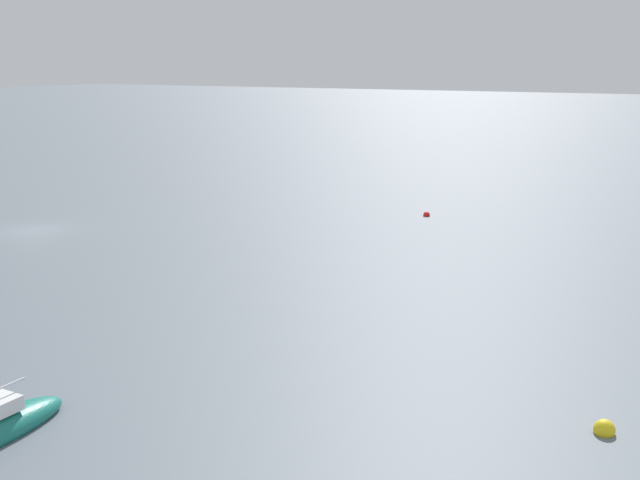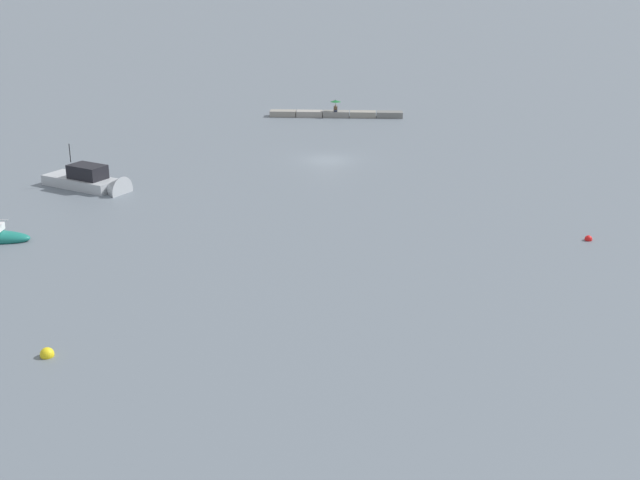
# 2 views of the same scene
# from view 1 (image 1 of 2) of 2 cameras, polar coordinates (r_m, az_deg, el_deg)

# --- Properties ---
(ground_plane) EXTENTS (500.00, 500.00, 0.00)m
(ground_plane) POSITION_cam_1_polar(r_m,az_deg,el_deg) (53.93, -20.20, 0.67)
(ground_plane) COLOR slate
(mooring_buoy_mid) EXTENTS (0.63, 0.63, 0.63)m
(mooring_buoy_mid) POSITION_cam_1_polar(r_m,az_deg,el_deg) (25.04, 20.00, -12.86)
(mooring_buoy_mid) COLOR yellow
(mooring_buoy_mid) RESTS_ON ground_plane
(mooring_buoy_far) EXTENTS (0.48, 0.48, 0.48)m
(mooring_buoy_far) POSITION_cam_1_polar(r_m,az_deg,el_deg) (55.76, 7.77, 1.82)
(mooring_buoy_far) COLOR red
(mooring_buoy_far) RESTS_ON ground_plane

